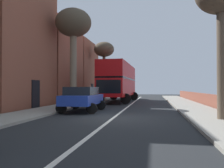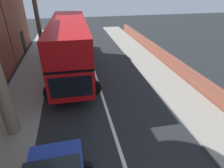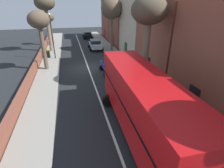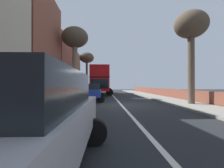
{
  "view_description": "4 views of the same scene",
  "coord_description": "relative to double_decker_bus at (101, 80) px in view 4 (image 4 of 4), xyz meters",
  "views": [
    {
      "loc": [
        2.0,
        -11.72,
        1.55
      ],
      "look_at": [
        -0.85,
        4.35,
        1.8
      ],
      "focal_mm": 37.14,
      "sensor_mm": 36.0,
      "label": 1
    },
    {
      "loc": [
        -1.53,
        -0.55,
        6.32
      ],
      "look_at": [
        0.47,
        8.66,
        1.23
      ],
      "focal_mm": 29.76,
      "sensor_mm": 36.0,
      "label": 2
    },
    {
      "loc": [
        2.1,
        21.25,
        7.58
      ],
      "look_at": [
        -0.89,
        9.34,
        1.77
      ],
      "focal_mm": 27.33,
      "sensor_mm": 36.0,
      "label": 3
    },
    {
      "loc": [
        -1.31,
        -11.89,
        1.47
      ],
      "look_at": [
        -0.29,
        7.65,
        1.61
      ],
      "focal_mm": 25.68,
      "sensor_mm": 36.0,
      "label": 4
    }
  ],
  "objects": [
    {
      "name": "sidewalk_left",
      "position": [
        -3.2,
        -13.37,
        -2.29
      ],
      "size": [
        2.6,
        60.0,
        0.12
      ],
      "primitive_type": "cube",
      "color": "gray",
      "rests_on": "ground"
    },
    {
      "name": "terraced_houses_left",
      "position": [
        -6.8,
        -13.8,
        2.13
      ],
      "size": [
        4.07,
        47.68,
        10.46
      ],
      "color": "brown",
      "rests_on": "ground"
    },
    {
      "name": "street_tree_left_2",
      "position": [
        -2.84,
        5.59,
        4.17
      ],
      "size": [
        2.74,
        2.74,
        7.64
      ],
      "color": "brown",
      "rests_on": "sidewalk_left"
    },
    {
      "name": "ground_plane",
      "position": [
        1.7,
        -13.37,
        -2.35
      ],
      "size": [
        84.0,
        84.0,
        0.0
      ],
      "primitive_type": "plane",
      "color": "black"
    },
    {
      "name": "sidewalk_right",
      "position": [
        6.6,
        -13.37,
        -2.29
      ],
      "size": [
        2.6,
        60.0,
        0.12
      ],
      "primitive_type": "cube",
      "color": "gray",
      "rests_on": "ground"
    },
    {
      "name": "parked_car_silver_left_0",
      "position": [
        -0.8,
        -22.77,
        -1.4
      ],
      "size": [
        2.56,
        4.57,
        1.69
      ],
      "color": "#B7BABF",
      "rests_on": "ground"
    },
    {
      "name": "parked_car_blue_left_1",
      "position": [
        -0.8,
        -10.68,
        -1.44
      ],
      "size": [
        2.56,
        4.26,
        1.59
      ],
      "color": "#1E389E",
      "rests_on": "ground"
    },
    {
      "name": "street_tree_left_0",
      "position": [
        -2.97,
        -6.34,
        4.4
      ],
      "size": [
        3.06,
        3.06,
        8.17
      ],
      "color": "#7A6B56",
      "rests_on": "sidewalk_left"
    },
    {
      "name": "boundary_wall_right",
      "position": [
        8.15,
        -13.37,
        -1.84
      ],
      "size": [
        0.36,
        54.0,
        1.03
      ],
      "primitive_type": "cube",
      "color": "brown",
      "rests_on": "ground"
    },
    {
      "name": "double_decker_bus",
      "position": [
        0.0,
        0.0,
        0.0
      ],
      "size": [
        3.74,
        10.73,
        4.06
      ],
      "color": "#B60E12",
      "rests_on": "ground"
    },
    {
      "name": "street_tree_right_1",
      "position": [
        6.83,
        -13.81,
        3.3
      ],
      "size": [
        2.42,
        2.42,
        6.83
      ],
      "color": "brown",
      "rests_on": "sidewalk_right"
    },
    {
      "name": "road_centre_line",
      "position": [
        1.7,
        -13.37,
        -2.35
      ],
      "size": [
        0.16,
        54.0,
        0.01
      ],
      "primitive_type": "cube",
      "color": "silver",
      "rests_on": "ground"
    }
  ]
}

